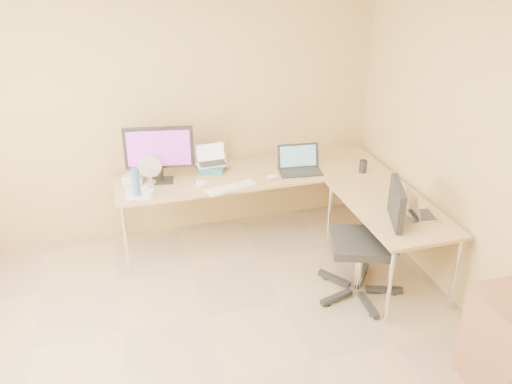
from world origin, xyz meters
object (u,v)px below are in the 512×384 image
object	(u,v)px
desk_return	(387,241)
monitor	(159,155)
desk_main	(252,205)
office_chair	(362,244)
mug	(150,195)
desk_fan	(150,170)
laptop_black	(300,160)
keyboard	(231,188)
laptop_return	(424,206)
water_bottle	(136,182)
laptop_center	(212,155)

from	to	relation	value
desk_return	monitor	distance (m)	2.22
desk_main	office_chair	xyz separation A→B (m)	(0.63, -1.17, 0.14)
monitor	mug	distance (m)	0.44
desk_fan	office_chair	world-z (taller)	office_chair
laptop_black	keyboard	distance (m)	0.77
laptop_return	office_chair	distance (m)	0.60
desk_main	laptop_black	bearing A→B (deg)	-15.17
monitor	water_bottle	bearing A→B (deg)	-126.25
desk_return	keyboard	xyz separation A→B (m)	(-1.26, 0.70, 0.38)
desk_main	laptop_black	world-z (taller)	laptop_black
monitor	desk_fan	bearing A→B (deg)	-158.53
laptop_center	office_chair	bearing A→B (deg)	-56.11
monitor	desk_fan	world-z (taller)	monitor
desk_main	monitor	size ratio (longest dim) A/B	4.16
laptop_center	mug	bearing A→B (deg)	-147.26
desk_main	monitor	distance (m)	1.08
keyboard	office_chair	xyz separation A→B (m)	(0.91, -0.88, -0.24)
laptop_black	water_bottle	world-z (taller)	water_bottle
laptop_center	water_bottle	size ratio (longest dim) A/B	1.20
keyboard	desk_fan	size ratio (longest dim) A/B	1.71
desk_return	laptop_center	bearing A→B (deg)	138.69
monitor	laptop_black	xyz separation A→B (m)	(1.33, -0.17, -0.14)
desk_main	keyboard	xyz separation A→B (m)	(-0.28, -0.30, 0.38)
monitor	office_chair	size ratio (longest dim) A/B	0.60
laptop_black	keyboard	size ratio (longest dim) A/B	0.86
desk_main	desk_return	world-z (taller)	same
laptop_return	office_chair	bearing A→B (deg)	90.61
keyboard	office_chair	size ratio (longest dim) A/B	0.44
laptop_black	water_bottle	xyz separation A→B (m)	(-1.58, -0.07, 0.00)
desk_return	laptop_return	size ratio (longest dim) A/B	4.33
monitor	laptop_center	world-z (taller)	monitor
water_bottle	desk_fan	bearing A→B (deg)	55.37
desk_main	office_chair	size ratio (longest dim) A/B	2.47
desk_return	mug	xyz separation A→B (m)	(-2.00, 0.70, 0.41)
office_chair	desk_main	bearing A→B (deg)	137.98
desk_return	desk_fan	bearing A→B (deg)	152.34
laptop_black	desk_fan	bearing A→B (deg)	-179.44
desk_return	water_bottle	xyz separation A→B (m)	(-2.10, 0.81, 0.49)
water_bottle	keyboard	bearing A→B (deg)	-7.05
monitor	water_bottle	world-z (taller)	monitor
laptop_center	office_chair	world-z (taller)	office_chair
laptop_black	desk_fan	world-z (taller)	desk_fan
laptop_center	water_bottle	bearing A→B (deg)	-157.06
keyboard	desk_fan	bearing A→B (deg)	140.34
water_bottle	office_chair	size ratio (longest dim) A/B	0.24
laptop_return	keyboard	bearing A→B (deg)	64.80
laptop_black	mug	xyz separation A→B (m)	(-1.48, -0.17, -0.08)
desk_main	mug	xyz separation A→B (m)	(-1.02, -0.30, 0.41)
keyboard	laptop_return	bearing A→B (deg)	-48.78
monitor	laptop_return	world-z (taller)	monitor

